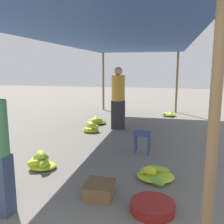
{
  "coord_description": "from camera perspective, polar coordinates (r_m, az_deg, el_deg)",
  "views": [
    {
      "loc": [
        1.14,
        -1.51,
        1.76
      ],
      "look_at": [
        0.0,
        3.56,
        0.82
      ],
      "focal_mm": 40.0,
      "sensor_mm": 36.0,
      "label": 1
    }
  ],
  "objects": [
    {
      "name": "canopy_post_front_right",
      "position": [
        1.93,
        21.84,
        -8.33
      ],
      "size": [
        0.08,
        0.08,
        2.33
      ],
      "primitive_type": "cylinder",
      "color": "olive",
      "rests_on": "ground"
    },
    {
      "name": "stool",
      "position": [
        5.17,
        6.95,
        -5.6
      ],
      "size": [
        0.34,
        0.34,
        0.44
      ],
      "color": "#384C84",
      "rests_on": "ground"
    },
    {
      "name": "crate_near",
      "position": [
        3.57,
        -2.85,
        -17.3
      ],
      "size": [
        0.38,
        0.38,
        0.22
      ],
      "color": "brown",
      "rests_on": "ground"
    },
    {
      "name": "banana_pile_left_2",
      "position": [
        6.86,
        -4.68,
        -3.85
      ],
      "size": [
        0.48,
        0.5,
        0.25
      ],
      "color": "#BACF2B",
      "rests_on": "ground"
    },
    {
      "name": "basin_black",
      "position": [
        3.32,
        9.26,
        -20.59
      ],
      "size": [
        0.55,
        0.55,
        0.13
      ],
      "color": "maroon",
      "rests_on": "ground"
    },
    {
      "name": "canopy_post_back_right",
      "position": [
        9.98,
        14.62,
        6.53
      ],
      "size": [
        0.08,
        0.08,
        2.33
      ],
      "primitive_type": "cylinder",
      "color": "olive",
      "rests_on": "ground"
    },
    {
      "name": "banana_pile_left_0",
      "position": [
        7.83,
        -3.66,
        -2.1
      ],
      "size": [
        0.64,
        0.61,
        0.24
      ],
      "color": "#C4D329",
      "rests_on": "ground"
    },
    {
      "name": "banana_pile_left_1",
      "position": [
        4.61,
        -15.9,
        -10.98
      ],
      "size": [
        0.52,
        0.45,
        0.33
      ],
      "color": "yellow",
      "rests_on": "ground"
    },
    {
      "name": "canopy_post_back_left",
      "position": [
        10.31,
        -2.0,
        6.96
      ],
      "size": [
        0.08,
        0.08,
        2.33
      ],
      "primitive_type": "cylinder",
      "color": "olive",
      "rests_on": "ground"
    },
    {
      "name": "banana_pile_right_0",
      "position": [
        4.12,
        9.76,
        -13.91
      ],
      "size": [
        0.59,
        0.62,
        0.24
      ],
      "color": "#8FBE32",
      "rests_on": "ground"
    },
    {
      "name": "shopper_walking_mid",
      "position": [
        7.09,
        1.43,
        3.41
      ],
      "size": [
        0.41,
        0.41,
        1.76
      ],
      "color": "#2D2D33",
      "rests_on": "ground"
    },
    {
      "name": "canopy_tarp",
      "position": [
        6.02,
        1.76,
        15.92
      ],
      "size": [
        3.33,
        8.54,
        0.04
      ],
      "primitive_type": "cube",
      "color": "#33569E",
      "rests_on": "canopy_post_front_left"
    },
    {
      "name": "banana_pile_right_1",
      "position": [
        9.26,
        12.93,
        -0.53
      ],
      "size": [
        0.53,
        0.55,
        0.17
      ],
      "color": "#A2C52F",
      "rests_on": "ground"
    }
  ]
}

